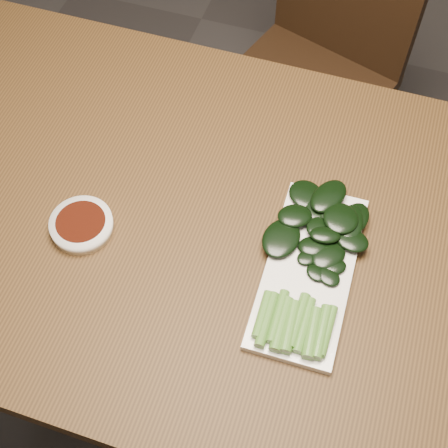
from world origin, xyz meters
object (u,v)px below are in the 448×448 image
serving_plate (309,271)px  gai_lan (314,256)px  chair_far (318,62)px  sauce_bowl (82,225)px  table (237,247)px

serving_plate → gai_lan: bearing=86.6°
serving_plate → gai_lan: 0.03m
chair_far → sauce_bowl: bearing=-88.9°
serving_plate → gai_lan: gai_lan is taller
table → gai_lan: gai_lan is taller
chair_far → table: bearing=-71.8°
table → chair_far: size_ratio=1.57×
chair_far → gai_lan: chair_far is taller
sauce_bowl → serving_plate: 0.39m
chair_far → sauce_bowl: 0.88m
sauce_bowl → serving_plate: size_ratio=0.33×
table → gai_lan: 0.17m
sauce_bowl → gai_lan: bearing=8.4°
table → chair_far: (0.00, 0.71, -0.19)m
chair_far → gai_lan: bearing=-61.4°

